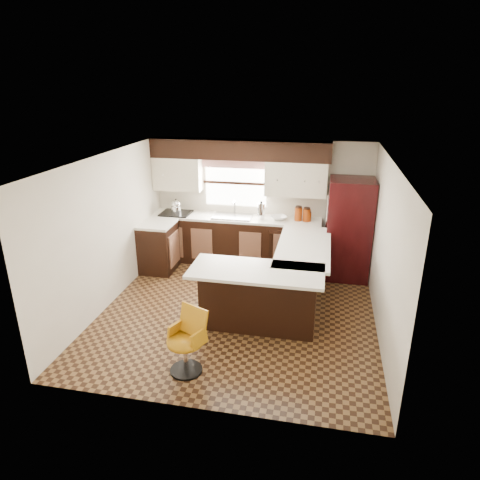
% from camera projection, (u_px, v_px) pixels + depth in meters
% --- Properties ---
extents(floor, '(4.40, 4.40, 0.00)m').
position_uv_depth(floor, '(238.00, 311.00, 6.78)').
color(floor, '#49301A').
rests_on(floor, ground).
extents(ceiling, '(4.40, 4.40, 0.00)m').
position_uv_depth(ceiling, '(238.00, 159.00, 5.94)').
color(ceiling, silver).
rests_on(ceiling, wall_back).
extents(wall_back, '(4.40, 0.00, 4.40)m').
position_uv_depth(wall_back, '(261.00, 201.00, 8.38)').
color(wall_back, beige).
rests_on(wall_back, floor).
extents(wall_front, '(4.40, 0.00, 4.40)m').
position_uv_depth(wall_front, '(194.00, 315.00, 4.34)').
color(wall_front, beige).
rests_on(wall_front, floor).
extents(wall_left, '(0.00, 4.40, 4.40)m').
position_uv_depth(wall_left, '(108.00, 231.00, 6.75)').
color(wall_left, beige).
rests_on(wall_left, floor).
extents(wall_right, '(0.00, 4.40, 4.40)m').
position_uv_depth(wall_right, '(385.00, 251.00, 5.97)').
color(wall_right, beige).
rests_on(wall_right, floor).
extents(base_cab_back, '(3.30, 0.60, 0.90)m').
position_uv_depth(base_cab_back, '(235.00, 241.00, 8.45)').
color(base_cab_back, black).
rests_on(base_cab_back, floor).
extents(base_cab_left, '(0.60, 0.70, 0.90)m').
position_uv_depth(base_cab_left, '(159.00, 248.00, 8.11)').
color(base_cab_left, black).
rests_on(base_cab_left, floor).
extents(counter_back, '(3.30, 0.60, 0.04)m').
position_uv_depth(counter_back, '(235.00, 218.00, 8.29)').
color(counter_back, silver).
rests_on(counter_back, base_cab_back).
extents(counter_left, '(0.60, 0.70, 0.04)m').
position_uv_depth(counter_left, '(157.00, 224.00, 7.94)').
color(counter_left, silver).
rests_on(counter_left, base_cab_left).
extents(soffit, '(3.40, 0.35, 0.36)m').
position_uv_depth(soffit, '(239.00, 150.00, 7.93)').
color(soffit, black).
rests_on(soffit, wall_back).
extents(upper_cab_left, '(0.94, 0.35, 0.64)m').
position_uv_depth(upper_cab_left, '(178.00, 174.00, 8.34)').
color(upper_cab_left, beige).
rests_on(upper_cab_left, wall_back).
extents(upper_cab_right, '(1.14, 0.35, 0.64)m').
position_uv_depth(upper_cab_right, '(296.00, 179.00, 7.91)').
color(upper_cab_right, beige).
rests_on(upper_cab_right, wall_back).
extents(window_pane, '(1.20, 0.02, 0.90)m').
position_uv_depth(window_pane, '(236.00, 183.00, 8.33)').
color(window_pane, white).
rests_on(window_pane, wall_back).
extents(valance, '(1.30, 0.06, 0.18)m').
position_uv_depth(valance, '(235.00, 163.00, 8.16)').
color(valance, '#D19B93').
rests_on(valance, wall_back).
extents(sink, '(0.75, 0.45, 0.03)m').
position_uv_depth(sink, '(233.00, 216.00, 8.26)').
color(sink, '#B2B2B7').
rests_on(sink, counter_back).
extents(dishwasher, '(0.58, 0.03, 0.78)m').
position_uv_depth(dishwasher, '(284.00, 251.00, 8.01)').
color(dishwasher, black).
rests_on(dishwasher, floor).
extents(cooktop, '(0.58, 0.50, 0.02)m').
position_uv_depth(cooktop, '(176.00, 213.00, 8.48)').
color(cooktop, black).
rests_on(cooktop, counter_back).
extents(peninsula_long, '(0.60, 1.95, 0.90)m').
position_uv_depth(peninsula_long, '(299.00, 273.00, 7.03)').
color(peninsula_long, black).
rests_on(peninsula_long, floor).
extents(peninsula_return, '(1.65, 0.60, 0.90)m').
position_uv_depth(peninsula_return, '(258.00, 298.00, 6.23)').
color(peninsula_return, black).
rests_on(peninsula_return, floor).
extents(counter_pen_long, '(0.84, 1.95, 0.04)m').
position_uv_depth(counter_pen_long, '(304.00, 247.00, 6.85)').
color(counter_pen_long, silver).
rests_on(counter_pen_long, peninsula_long).
extents(counter_pen_return, '(1.89, 0.84, 0.04)m').
position_uv_depth(counter_pen_return, '(256.00, 271.00, 5.99)').
color(counter_pen_return, silver).
rests_on(counter_pen_return, peninsula_return).
extents(refrigerator, '(0.78, 0.75, 1.83)m').
position_uv_depth(refrigerator, '(349.00, 229.00, 7.69)').
color(refrigerator, black).
rests_on(refrigerator, floor).
extents(bar_chair, '(0.59, 0.59, 0.83)m').
position_uv_depth(bar_chair, '(185.00, 343.00, 5.24)').
color(bar_chair, '#B7780E').
rests_on(bar_chair, floor).
extents(kettle, '(0.21, 0.21, 0.28)m').
position_uv_depth(kettle, '(176.00, 206.00, 8.42)').
color(kettle, silver).
rests_on(kettle, cooktop).
extents(percolator, '(0.13, 0.13, 0.30)m').
position_uv_depth(percolator, '(261.00, 211.00, 8.13)').
color(percolator, silver).
rests_on(percolator, counter_back).
extents(mixing_bowl, '(0.39, 0.39, 0.07)m').
position_uv_depth(mixing_bowl, '(279.00, 218.00, 8.11)').
color(mixing_bowl, white).
rests_on(mixing_bowl, counter_back).
extents(canister_large, '(0.14, 0.14, 0.25)m').
position_uv_depth(canister_large, '(298.00, 214.00, 8.03)').
color(canister_large, '#873008').
rests_on(canister_large, counter_back).
extents(canister_med, '(0.14, 0.14, 0.23)m').
position_uv_depth(canister_med, '(307.00, 215.00, 8.00)').
color(canister_med, '#873008').
rests_on(canister_med, counter_back).
extents(canister_small, '(0.12, 0.12, 0.17)m').
position_uv_depth(canister_small, '(308.00, 217.00, 8.01)').
color(canister_small, '#873008').
rests_on(canister_small, counter_back).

